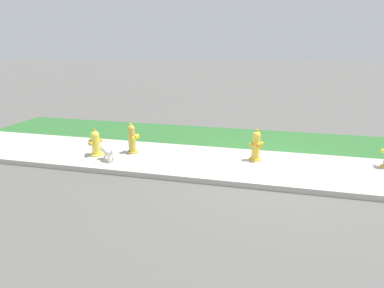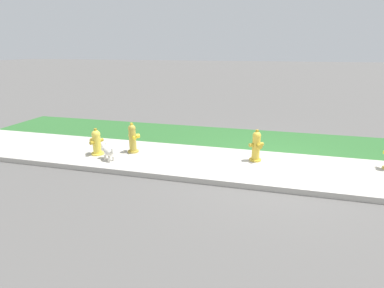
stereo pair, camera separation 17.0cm
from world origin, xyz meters
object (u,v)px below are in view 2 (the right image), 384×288
object	(u,v)px
fire_hydrant_far_end	(256,146)
small_white_dog	(108,151)
fire_hydrant_at_driveway	(133,138)
fire_hydrant_mid_block	(97,142)

from	to	relation	value
fire_hydrant_far_end	small_white_dog	xyz separation A→B (m)	(-3.53, -0.86, -0.15)
fire_hydrant_far_end	small_white_dog	bearing A→B (deg)	-19.23
small_white_dog	fire_hydrant_far_end	bearing A→B (deg)	-133.74
fire_hydrant_at_driveway	small_white_dog	bearing A→B (deg)	-73.01
fire_hydrant_mid_block	fire_hydrant_far_end	bearing A→B (deg)	-62.90
fire_hydrant_mid_block	small_white_dog	distance (m)	0.57
fire_hydrant_at_driveway	fire_hydrant_mid_block	distance (m)	0.92
fire_hydrant_at_driveway	small_white_dog	xyz separation A→B (m)	(-0.35, -0.69, -0.16)
fire_hydrant_far_end	fire_hydrant_mid_block	distance (m)	4.05
fire_hydrant_at_driveway	fire_hydrant_mid_block	size ratio (longest dim) A/B	1.15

